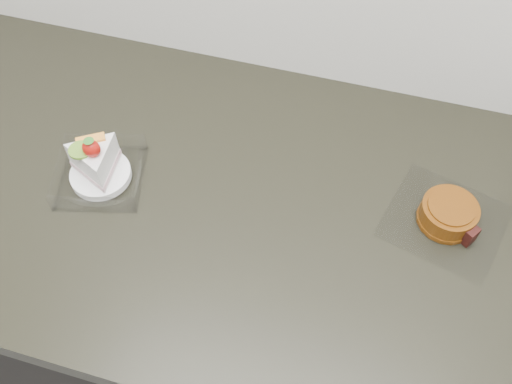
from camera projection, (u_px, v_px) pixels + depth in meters
name	position (u px, v px, depth m)	size (l,w,h in m)	color
counter	(272.00, 321.00, 1.26)	(2.04, 0.64, 0.90)	black
cake_tray	(98.00, 168.00, 0.91)	(0.16, 0.16, 0.11)	white
mooncake_wrap	(448.00, 216.00, 0.87)	(0.21, 0.20, 0.04)	white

